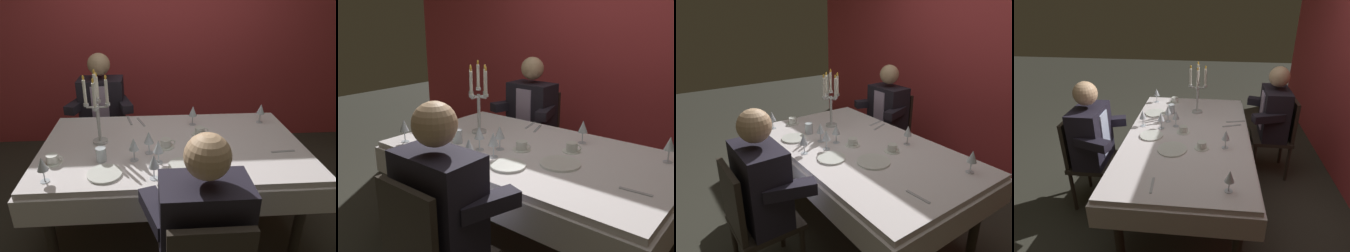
% 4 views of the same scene
% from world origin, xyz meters
% --- Properties ---
extents(ground_plane, '(12.00, 12.00, 0.00)m').
position_xyz_m(ground_plane, '(0.00, 0.00, 0.00)').
color(ground_plane, '#35352B').
extents(back_wall, '(6.00, 0.12, 2.70)m').
position_xyz_m(back_wall, '(0.00, 1.66, 1.35)').
color(back_wall, '#CA3C40').
rests_on(back_wall, ground_plane).
extents(dining_table, '(1.94, 1.14, 0.74)m').
position_xyz_m(dining_table, '(0.00, 0.00, 0.62)').
color(dining_table, white).
rests_on(dining_table, ground_plane).
extents(candelabra, '(0.19, 0.19, 0.55)m').
position_xyz_m(candelabra, '(-0.53, 0.06, 1.00)').
color(candelabra, silver).
rests_on(candelabra, dining_table).
extents(dinner_plate_0, '(0.21, 0.21, 0.01)m').
position_xyz_m(dinner_plate_0, '(0.05, -0.32, 0.75)').
color(dinner_plate_0, white).
rests_on(dinner_plate_0, dining_table).
extents(dinner_plate_1, '(0.25, 0.25, 0.01)m').
position_xyz_m(dinner_plate_1, '(0.28, -0.10, 0.75)').
color(dinner_plate_1, white).
rests_on(dinner_plate_1, dining_table).
extents(dinner_plate_2, '(0.22, 0.22, 0.01)m').
position_xyz_m(dinner_plate_2, '(-0.45, -0.38, 0.75)').
color(dinner_plate_2, white).
rests_on(dinner_plate_2, dining_table).
extents(wine_glass_0, '(0.07, 0.07, 0.16)m').
position_xyz_m(wine_glass_0, '(-0.18, -0.13, 0.85)').
color(wine_glass_0, silver).
rests_on(wine_glass_0, dining_table).
extents(wine_glass_1, '(0.07, 0.07, 0.16)m').
position_xyz_m(wine_glass_1, '(-0.80, -0.43, 0.85)').
color(wine_glass_1, silver).
rests_on(wine_glass_1, dining_table).
extents(wine_glass_2, '(0.07, 0.07, 0.16)m').
position_xyz_m(wine_glass_2, '(-0.15, -0.44, 0.85)').
color(wine_glass_2, silver).
rests_on(wine_glass_2, dining_table).
extents(wine_glass_3, '(0.07, 0.07, 0.16)m').
position_xyz_m(wine_glass_3, '(-0.28, -0.22, 0.86)').
color(wine_glass_3, silver).
rests_on(wine_glass_3, dining_table).
extents(wine_glass_4, '(0.07, 0.07, 0.16)m').
position_xyz_m(wine_glass_4, '(0.77, 0.34, 0.85)').
color(wine_glass_4, silver).
rests_on(wine_glass_4, dining_table).
extents(wine_glass_5, '(0.07, 0.07, 0.16)m').
position_xyz_m(wine_glass_5, '(-0.12, -0.26, 0.85)').
color(wine_glass_5, silver).
rests_on(wine_glass_5, dining_table).
extents(wine_glass_6, '(0.07, 0.07, 0.16)m').
position_xyz_m(wine_glass_6, '(0.19, 0.33, 0.85)').
color(wine_glass_6, silver).
rests_on(wine_glass_6, dining_table).
extents(water_tumbler_0, '(0.07, 0.07, 0.10)m').
position_xyz_m(water_tumbler_0, '(-0.49, -0.21, 0.79)').
color(water_tumbler_0, silver).
rests_on(water_tumbler_0, dining_table).
extents(coffee_cup_0, '(0.13, 0.12, 0.06)m').
position_xyz_m(coffee_cup_0, '(-0.81, -0.22, 0.77)').
color(coffee_cup_0, white).
rests_on(coffee_cup_0, dining_table).
extents(coffee_cup_1, '(0.13, 0.12, 0.06)m').
position_xyz_m(coffee_cup_1, '(-0.05, -0.05, 0.77)').
color(coffee_cup_1, white).
rests_on(coffee_cup_1, dining_table).
extents(coffee_cup_2, '(0.13, 0.12, 0.06)m').
position_xyz_m(coffee_cup_2, '(0.22, 0.14, 0.77)').
color(coffee_cup_2, white).
rests_on(coffee_cup_2, dining_table).
extents(knife_0, '(0.06, 0.19, 0.01)m').
position_xyz_m(knife_0, '(-0.34, 0.45, 0.74)').
color(knife_0, '#B7B7BC').
rests_on(knife_0, dining_table).
extents(fork_1, '(0.17, 0.03, 0.01)m').
position_xyz_m(fork_1, '(0.76, -0.17, 0.74)').
color(fork_1, '#B7B7BC').
rests_on(fork_1, dining_table).
extents(knife_2, '(0.08, 0.19, 0.01)m').
position_xyz_m(knife_2, '(-0.24, 0.41, 0.74)').
color(knife_2, '#B7B7BC').
rests_on(knife_2, dining_table).
extents(seated_diner_0, '(0.63, 0.48, 1.24)m').
position_xyz_m(seated_diner_0, '(-0.62, 0.89, 0.74)').
color(seated_diner_0, '#302820').
rests_on(seated_diner_0, ground_plane).
extents(seated_diner_1, '(0.63, 0.48, 1.24)m').
position_xyz_m(seated_diner_1, '(0.07, -0.89, 0.74)').
color(seated_diner_1, '#302820').
rests_on(seated_diner_1, ground_plane).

